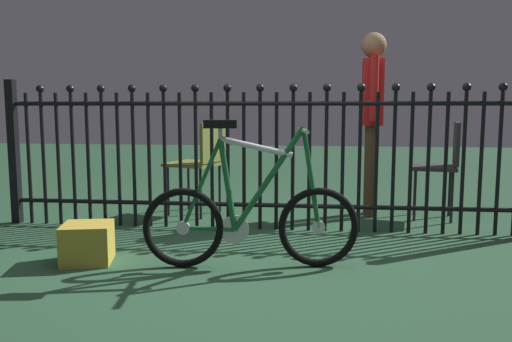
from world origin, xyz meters
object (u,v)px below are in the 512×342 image
Objects in this scene: display_crate at (87,243)px; person_visitor at (372,108)px; chair_olive at (201,158)px; chair_charcoal at (443,160)px; bicycle at (251,217)px.

person_visitor is at bearing 41.24° from display_crate.
display_crate is (-1.95, -1.71, -0.86)m from person_visitor.
chair_olive is at bearing 75.17° from display_crate.
chair_olive is at bearing -178.54° from chair_charcoal.
bicycle is at bearing -67.27° from chair_olive.
bicycle is at bearing -133.63° from chair_charcoal.
chair_charcoal is 3.06m from display_crate.
chair_olive reaches higher than display_crate.
display_crate is (-0.41, -1.55, -0.40)m from chair_olive.
bicycle is 1.07m from display_crate.
chair_charcoal is 0.78m from person_visitor.
bicycle is 1.68m from chair_olive.
chair_olive is at bearing 112.73° from bicycle.
person_visitor is at bearing 5.83° from chair_olive.
bicycle is 2.20m from chair_charcoal.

